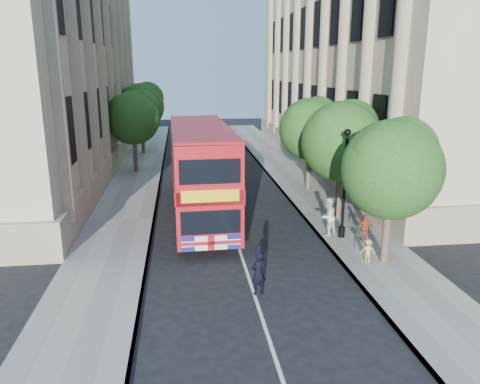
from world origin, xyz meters
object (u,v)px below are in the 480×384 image
object	(u,v)px
lamp_post	(344,188)
woman_pedestrian	(328,217)
police_constable	(258,273)
double_decker_bus	(201,171)
box_van	(192,170)

from	to	relation	value
lamp_post	woman_pedestrian	distance (m)	1.62
lamp_post	woman_pedestrian	world-z (taller)	lamp_post
police_constable	double_decker_bus	bearing A→B (deg)	-98.46
lamp_post	double_decker_bus	size ratio (longest dim) A/B	0.48
police_constable	lamp_post	bearing A→B (deg)	-153.48
lamp_post	police_constable	xyz separation A→B (m)	(-4.85, -5.00, -1.70)
lamp_post	box_van	size ratio (longest dim) A/B	0.93
lamp_post	box_van	distance (m)	11.50
lamp_post	double_decker_bus	xyz separation A→B (m)	(-6.48, 3.49, 0.24)
lamp_post	double_decker_bus	world-z (taller)	lamp_post
double_decker_bus	police_constable	size ratio (longest dim) A/B	6.69
double_decker_bus	police_constable	distance (m)	8.86
police_constable	woman_pedestrian	distance (m)	6.83
lamp_post	police_constable	distance (m)	7.17
lamp_post	woman_pedestrian	bearing A→B (deg)	150.25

